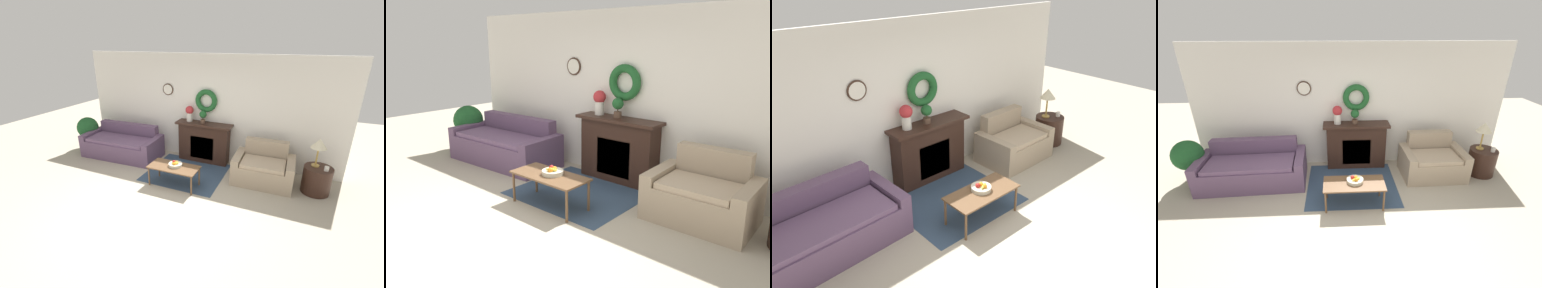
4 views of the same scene
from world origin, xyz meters
TOP-DOWN VIEW (x-y plane):
  - ground_plane at (0.00, 0.00)m, footprint 16.00×16.00m
  - floor_rug at (-0.03, 1.62)m, footprint 1.80×1.62m
  - wall_back at (0.00, 2.62)m, footprint 6.80×0.20m
  - fireplace at (0.11, 2.42)m, footprint 1.44×0.41m
  - couch_left at (-2.04, 1.84)m, footprint 2.14×1.05m
  - loveseat_right at (1.72, 1.94)m, footprint 1.31×0.92m
  - coffee_table at (-0.03, 0.98)m, footprint 1.09×0.52m
  - fruit_bowl at (-0.02, 1.02)m, footprint 0.30×0.30m
  - side_table_by_loveseat at (2.81, 1.91)m, footprint 0.57×0.57m
  - table_lamp at (2.74, 1.97)m, footprint 0.31×0.31m
  - mug at (2.94, 1.82)m, footprint 0.09×0.09m
  - vase_on_mantel_left at (-0.30, 2.42)m, footprint 0.21×0.21m
  - potted_plant_on_mantel at (0.08, 2.40)m, footprint 0.18×0.18m
  - potted_plant_floor_by_couch at (-3.31, 1.91)m, footprint 0.60×0.60m

SIDE VIEW (x-z plane):
  - ground_plane at x=0.00m, z-range 0.00..0.00m
  - floor_rug at x=-0.03m, z-range 0.00..0.01m
  - side_table_by_loveseat at x=2.81m, z-range 0.00..0.57m
  - couch_left at x=-2.04m, z-range -0.11..0.73m
  - loveseat_right at x=1.72m, z-range -0.13..0.76m
  - coffee_table at x=-0.03m, z-range 0.18..0.64m
  - fruit_bowl at x=-0.02m, z-range 0.44..0.56m
  - fireplace at x=0.11m, z-range 0.01..1.05m
  - potted_plant_floor_by_couch at x=-3.31m, z-range 0.13..1.06m
  - mug at x=2.94m, z-range 0.57..0.67m
  - table_lamp at x=2.74m, z-range 0.75..1.34m
  - potted_plant_on_mantel at x=0.08m, z-range 1.07..1.39m
  - vase_on_mantel_left at x=-0.30m, z-range 1.07..1.47m
  - wall_back at x=0.00m, z-range 0.01..2.71m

